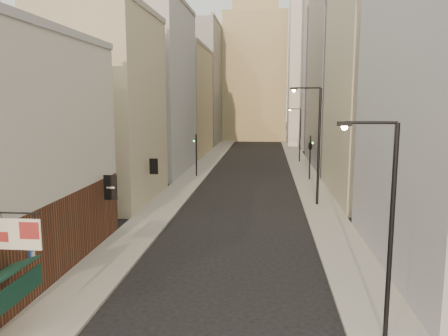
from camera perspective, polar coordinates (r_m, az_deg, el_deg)
sidewalk_left at (r=66.81m, az=-1.66°, el=1.27°), size 3.00×140.00×0.15m
sidewalk_right at (r=66.43m, az=9.54°, el=1.11°), size 3.00×140.00×0.15m
left_bldg_beige at (r=39.28m, az=-15.28°, el=7.39°), size 8.00×12.00×16.00m
left_bldg_grey at (r=54.54m, az=-9.31°, el=9.95°), size 8.00×16.00×20.00m
left_bldg_tan at (r=72.08m, az=-5.56°, el=8.49°), size 8.00×18.00×17.00m
left_bldg_wingrid at (r=91.84m, az=-3.14°, el=10.72°), size 8.00×20.00×24.00m
right_bldg_beige at (r=41.96m, az=19.82°, el=9.98°), size 8.00×16.00×20.00m
right_bldg_wingrid at (r=61.69m, az=15.38°, el=12.39°), size 8.00×20.00×26.00m
highrise at (r=91.74m, az=16.55°, el=18.99°), size 21.00×23.00×51.20m
clock_tower at (r=103.15m, az=4.11°, el=13.62°), size 14.00×14.00×44.90m
white_tower at (r=89.63m, az=11.15°, el=14.87°), size 8.00×8.00×41.50m
streetlamp_near at (r=16.45m, az=20.39°, el=-6.29°), size 2.10×0.21×8.01m
streetlamp_mid at (r=36.66m, az=11.92°, el=3.70°), size 2.58×0.38×9.83m
streetlamp_far at (r=63.25m, az=9.75°, el=4.67°), size 1.89×0.98×7.72m
traffic_light_left at (r=50.17m, az=-3.65°, el=2.89°), size 0.60×0.54×5.00m
traffic_light_right at (r=48.78m, az=11.21°, el=2.94°), size 0.79×0.79×5.00m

